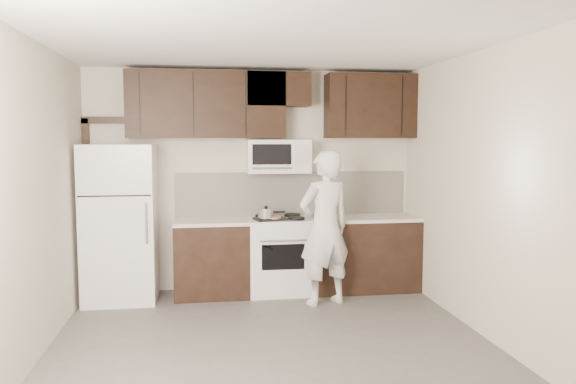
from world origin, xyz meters
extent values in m
plane|color=#514E4C|center=(0.00, 0.00, 0.00)|extent=(4.50, 4.50, 0.00)
plane|color=beige|center=(0.00, 2.25, 1.35)|extent=(4.00, 0.00, 4.00)
plane|color=white|center=(0.00, 0.00, 2.70)|extent=(4.50, 4.50, 0.00)
cube|color=black|center=(-0.52, 1.94, 0.43)|extent=(0.87, 0.62, 0.87)
cube|color=black|center=(1.34, 1.94, 0.43)|extent=(1.32, 0.62, 0.87)
cube|color=silver|center=(-0.52, 1.94, 0.89)|extent=(0.87, 0.64, 0.04)
cube|color=silver|center=(1.34, 1.94, 0.89)|extent=(1.32, 0.64, 0.04)
cube|color=white|center=(0.30, 1.94, 0.45)|extent=(0.76, 0.62, 0.89)
cube|color=white|center=(0.30, 1.94, 0.90)|extent=(0.76, 0.62, 0.02)
cube|color=black|center=(0.30, 1.63, 0.50)|extent=(0.50, 0.01, 0.30)
cylinder|color=silver|center=(0.30, 1.60, 0.70)|extent=(0.55, 0.02, 0.02)
cylinder|color=black|center=(0.12, 1.79, 0.93)|extent=(0.20, 0.20, 0.03)
cylinder|color=black|center=(0.48, 1.79, 0.93)|extent=(0.20, 0.20, 0.03)
cylinder|color=black|center=(0.12, 2.09, 0.93)|extent=(0.20, 0.20, 0.03)
cylinder|color=black|center=(0.48, 2.09, 0.93)|extent=(0.20, 0.20, 0.03)
cube|color=silver|center=(0.50, 2.24, 1.18)|extent=(2.90, 0.02, 0.54)
cube|color=black|center=(-0.55, 2.08, 2.26)|extent=(1.85, 0.35, 0.78)
cube|color=black|center=(1.45, 2.08, 2.26)|extent=(1.10, 0.35, 0.78)
cube|color=black|center=(0.30, 2.08, 2.45)|extent=(0.76, 0.35, 0.40)
cube|color=white|center=(0.30, 2.06, 1.65)|extent=(0.76, 0.38, 0.40)
cube|color=black|center=(0.20, 1.86, 1.68)|extent=(0.46, 0.01, 0.24)
cube|color=silver|center=(0.56, 1.86, 1.68)|extent=(0.18, 0.01, 0.24)
cylinder|color=silver|center=(0.20, 1.84, 1.52)|extent=(0.46, 0.02, 0.02)
cube|color=white|center=(-1.55, 1.89, 0.90)|extent=(0.80, 0.72, 1.80)
cube|color=black|center=(-1.55, 1.53, 1.25)|extent=(0.77, 0.01, 0.02)
cylinder|color=silver|center=(-1.22, 1.50, 0.95)|extent=(0.03, 0.03, 0.45)
cube|color=black|center=(-1.96, 2.21, 1.05)|extent=(0.08, 0.08, 2.10)
cube|color=black|center=(-1.75, 2.21, 2.08)|extent=(0.50, 0.08, 0.08)
cylinder|color=silver|center=(0.12, 1.79, 0.98)|extent=(0.19, 0.19, 0.14)
sphere|color=black|center=(0.12, 1.79, 1.07)|extent=(0.04, 0.04, 0.04)
cylinder|color=black|center=(0.26, 1.81, 1.00)|extent=(0.18, 0.04, 0.02)
cube|color=black|center=(0.18, 1.83, 0.92)|extent=(0.42, 0.35, 0.02)
cylinder|color=#CDB889|center=(0.18, 1.83, 0.94)|extent=(0.30, 0.30, 0.02)
imported|color=silver|center=(0.74, 1.39, 0.87)|extent=(0.74, 0.61, 1.74)
camera|label=1|loc=(-0.60, -4.68, 1.87)|focal=35.00mm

